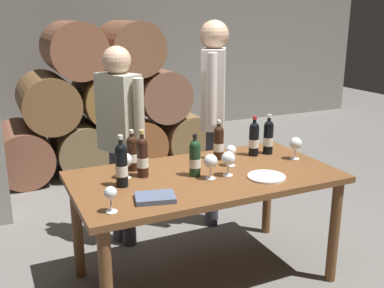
# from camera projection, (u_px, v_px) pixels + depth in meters

# --- Properties ---
(ground_plane) EXTENTS (14.00, 14.00, 0.00)m
(ground_plane) POSITION_uv_depth(u_px,v_px,m) (204.00, 277.00, 3.10)
(ground_plane) COLOR #66635E
(cellar_back_wall) EXTENTS (10.00, 0.24, 2.80)m
(cellar_back_wall) POSITION_uv_depth(u_px,v_px,m) (74.00, 40.00, 6.37)
(cellar_back_wall) COLOR gray
(cellar_back_wall) RESTS_ON ground_plane
(barrel_stack) EXTENTS (2.49, 0.90, 1.69)m
(barrel_stack) POSITION_uv_depth(u_px,v_px,m) (105.00, 107.00, 5.16)
(barrel_stack) COLOR brown
(barrel_stack) RESTS_ON ground_plane
(dining_table) EXTENTS (1.70, 0.90, 0.76)m
(dining_table) POSITION_uv_depth(u_px,v_px,m) (205.00, 187.00, 2.91)
(dining_table) COLOR brown
(dining_table) RESTS_ON ground_plane
(wine_bottle_0) EXTENTS (0.07, 0.07, 0.30)m
(wine_bottle_0) POSITION_uv_depth(u_px,v_px,m) (143.00, 157.00, 2.81)
(wine_bottle_0) COLOR black
(wine_bottle_0) RESTS_ON dining_table
(wine_bottle_1) EXTENTS (0.07, 0.07, 0.27)m
(wine_bottle_1) POSITION_uv_depth(u_px,v_px,m) (132.00, 153.00, 2.93)
(wine_bottle_1) COLOR black
(wine_bottle_1) RESTS_ON dining_table
(wine_bottle_2) EXTENTS (0.07, 0.07, 0.30)m
(wine_bottle_2) POSITION_uv_depth(u_px,v_px,m) (268.00, 137.00, 3.28)
(wine_bottle_2) COLOR black
(wine_bottle_2) RESTS_ON dining_table
(wine_bottle_3) EXTENTS (0.07, 0.07, 0.29)m
(wine_bottle_3) POSITION_uv_depth(u_px,v_px,m) (254.00, 139.00, 3.24)
(wine_bottle_3) COLOR black
(wine_bottle_3) RESTS_ON dining_table
(wine_bottle_4) EXTENTS (0.07, 0.07, 0.32)m
(wine_bottle_4) POSITION_uv_depth(u_px,v_px,m) (121.00, 165.00, 2.65)
(wine_bottle_4) COLOR black
(wine_bottle_4) RESTS_ON dining_table
(wine_bottle_5) EXTENTS (0.07, 0.07, 0.28)m
(wine_bottle_5) POSITION_uv_depth(u_px,v_px,m) (195.00, 158.00, 2.82)
(wine_bottle_5) COLOR #19381E
(wine_bottle_5) RESTS_ON dining_table
(wine_bottle_6) EXTENTS (0.07, 0.07, 0.29)m
(wine_bottle_6) POSITION_uv_depth(u_px,v_px,m) (219.00, 142.00, 3.16)
(wine_bottle_6) COLOR black
(wine_bottle_6) RESTS_ON dining_table
(wine_glass_0) EXTENTS (0.09, 0.09, 0.16)m
(wine_glass_0) POSITION_uv_depth(u_px,v_px,m) (125.00, 161.00, 2.79)
(wine_glass_0) COLOR white
(wine_glass_0) RESTS_ON dining_table
(wine_glass_1) EXTENTS (0.09, 0.09, 0.16)m
(wine_glass_1) POSITION_uv_depth(u_px,v_px,m) (210.00, 162.00, 2.77)
(wine_glass_1) COLOR white
(wine_glass_1) RESTS_ON dining_table
(wine_glass_2) EXTENTS (0.09, 0.09, 0.16)m
(wine_glass_2) POSITION_uv_depth(u_px,v_px,m) (296.00, 144.00, 3.16)
(wine_glass_2) COLOR white
(wine_glass_2) RESTS_ON dining_table
(wine_glass_3) EXTENTS (0.07, 0.07, 0.14)m
(wine_glass_3) POSITION_uv_depth(u_px,v_px,m) (111.00, 194.00, 2.30)
(wine_glass_3) COLOR white
(wine_glass_3) RESTS_ON dining_table
(wine_glass_4) EXTENTS (0.07, 0.07, 0.15)m
(wine_glass_4) POSITION_uv_depth(u_px,v_px,m) (231.00, 151.00, 3.02)
(wine_glass_4) COLOR white
(wine_glass_4) RESTS_ON dining_table
(wine_glass_5) EXTENTS (0.09, 0.09, 0.16)m
(wine_glass_5) POSITION_uv_depth(u_px,v_px,m) (228.00, 159.00, 2.83)
(wine_glass_5) COLOR white
(wine_glass_5) RESTS_ON dining_table
(tasting_notebook) EXTENTS (0.25, 0.21, 0.03)m
(tasting_notebook) POSITION_uv_depth(u_px,v_px,m) (155.00, 197.00, 2.48)
(tasting_notebook) COLOR #4C5670
(tasting_notebook) RESTS_ON dining_table
(serving_plate) EXTENTS (0.24, 0.24, 0.01)m
(serving_plate) POSITION_uv_depth(u_px,v_px,m) (266.00, 177.00, 2.82)
(serving_plate) COLOR white
(serving_plate) RESTS_ON dining_table
(sommelier_presenting) EXTENTS (0.32, 0.44, 1.72)m
(sommelier_presenting) POSITION_uv_depth(u_px,v_px,m) (213.00, 105.00, 3.64)
(sommelier_presenting) COLOR #383842
(sommelier_presenting) RESTS_ON ground_plane
(taster_seated_left) EXTENTS (0.30, 0.45, 1.54)m
(taster_seated_left) POSITION_uv_depth(u_px,v_px,m) (120.00, 130.00, 3.33)
(taster_seated_left) COLOR #383842
(taster_seated_left) RESTS_ON ground_plane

